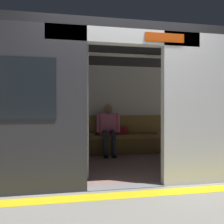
% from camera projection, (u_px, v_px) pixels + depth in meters
% --- Properties ---
extents(ground_plane, '(60.00, 60.00, 0.00)m').
position_uv_depth(ground_plane, '(125.00, 187.00, 3.32)').
color(ground_plane, gray).
extents(platform_edge_strip, '(8.00, 0.24, 0.01)m').
position_uv_depth(platform_edge_strip, '(131.00, 194.00, 3.03)').
color(platform_edge_strip, yellow).
rests_on(platform_edge_strip, ground_plane).
extents(train_car, '(6.40, 2.96, 2.26)m').
position_uv_depth(train_car, '(105.00, 85.00, 4.58)').
color(train_car, silver).
rests_on(train_car, ground_plane).
extents(bench_seat, '(3.02, 0.44, 0.46)m').
position_uv_depth(bench_seat, '(100.00, 139.00, 5.71)').
color(bench_seat, olive).
rests_on(bench_seat, ground_plane).
extents(person_seated, '(0.55, 0.70, 1.19)m').
position_uv_depth(person_seated, '(108.00, 126.00, 5.70)').
color(person_seated, pink).
rests_on(person_seated, ground_plane).
extents(handbag, '(0.26, 0.15, 0.17)m').
position_uv_depth(handbag, '(122.00, 131.00, 5.87)').
color(handbag, maroon).
rests_on(handbag, bench_seat).
extents(book, '(0.22, 0.26, 0.03)m').
position_uv_depth(book, '(91.00, 134.00, 5.71)').
color(book, silver).
rests_on(book, bench_seat).
extents(grab_pole_door, '(0.04, 0.04, 2.12)m').
position_uv_depth(grab_pole_door, '(88.00, 109.00, 3.73)').
color(grab_pole_door, silver).
rests_on(grab_pole_door, ground_plane).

